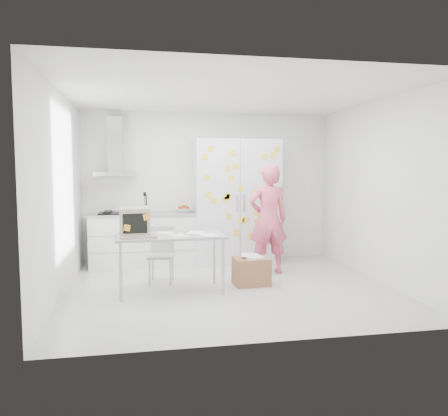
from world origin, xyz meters
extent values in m
cube|color=silver|center=(0.00, 0.00, -0.01)|extent=(4.50, 4.00, 0.02)
cube|color=white|center=(0.00, 2.00, 1.35)|extent=(4.50, 0.02, 2.70)
cube|color=white|center=(-2.25, 0.00, 1.35)|extent=(0.02, 4.00, 2.70)
cube|color=white|center=(2.25, 0.00, 1.35)|extent=(0.02, 4.00, 2.70)
cube|color=white|center=(0.00, 0.00, 2.70)|extent=(4.50, 4.00, 0.02)
cube|color=white|center=(-1.20, 1.70, 0.44)|extent=(1.80, 0.60, 0.88)
cube|color=gray|center=(-1.20, 1.40, 0.58)|extent=(1.76, 0.01, 0.01)
cube|color=gray|center=(-1.20, 1.40, 0.30)|extent=(1.76, 0.01, 0.01)
cube|color=#9E9E99|center=(-1.20, 1.70, 0.90)|extent=(1.84, 0.63, 0.04)
cube|color=black|center=(-1.65, 1.70, 0.93)|extent=(0.58, 0.50, 0.03)
cylinder|color=black|center=(-1.79, 1.58, 0.95)|extent=(0.14, 0.14, 0.02)
cylinder|color=black|center=(-1.51, 1.58, 0.95)|extent=(0.14, 0.14, 0.02)
cylinder|color=black|center=(-1.79, 1.82, 0.95)|extent=(0.14, 0.14, 0.02)
cylinder|color=black|center=(-1.51, 1.82, 0.95)|extent=(0.14, 0.14, 0.02)
cylinder|color=silver|center=(-1.15, 1.70, 0.99)|extent=(0.10, 0.10, 0.14)
cylinder|color=black|center=(-1.16, 1.71, 1.09)|extent=(0.01, 0.01, 0.30)
cylinder|color=black|center=(-1.13, 1.69, 1.09)|extent=(0.01, 0.01, 0.30)
cylinder|color=black|center=(-1.15, 1.72, 1.09)|extent=(0.01, 0.01, 0.30)
cube|color=black|center=(-1.16, 1.71, 1.25)|extent=(0.05, 0.01, 0.07)
imported|color=white|center=(-0.50, 1.70, 0.96)|extent=(0.31, 0.31, 0.08)
sphere|color=#B2140F|center=(-0.56, 1.72, 0.99)|extent=(0.08, 0.08, 0.08)
sphere|color=#B2140F|center=(-0.47, 1.65, 0.99)|extent=(0.08, 0.08, 0.08)
sphere|color=#B2140F|center=(-0.43, 1.74, 0.99)|extent=(0.08, 0.08, 0.08)
cylinder|color=yellow|center=(-0.52, 1.72, 1.03)|extent=(0.09, 0.17, 0.10)
cylinder|color=yellow|center=(-0.49, 1.72, 1.03)|extent=(0.04, 0.17, 0.10)
cylinder|color=yellow|center=(-0.47, 1.72, 1.03)|extent=(0.08, 0.17, 0.10)
cube|color=silver|center=(-1.65, 1.75, 1.60)|extent=(0.70, 0.48, 0.07)
cube|color=silver|center=(-1.65, 1.87, 2.10)|extent=(0.26, 0.24, 0.95)
cube|color=silver|center=(0.45, 1.68, 1.10)|extent=(1.50, 0.65, 2.20)
cube|color=slate|center=(0.45, 1.35, 1.10)|extent=(0.01, 0.01, 2.16)
cube|color=silver|center=(0.39, 1.34, 1.10)|extent=(0.02, 0.02, 0.30)
cube|color=silver|center=(0.51, 1.34, 1.10)|extent=(0.02, 0.02, 0.30)
cube|color=yellow|center=(0.86, 1.34, 1.90)|extent=(0.10, 0.00, 0.10)
cube|color=yellow|center=(1.01, 1.34, 1.93)|extent=(0.12, 0.00, 0.12)
cube|color=yellow|center=(1.12, 1.34, 1.05)|extent=(0.12, 0.00, 0.12)
cube|color=yellow|center=(0.22, 1.34, 1.21)|extent=(0.10, 0.00, 0.10)
cube|color=yellow|center=(0.46, 1.34, 1.35)|extent=(0.12, 0.00, 0.12)
cube|color=yellow|center=(0.83, 1.34, 0.86)|extent=(0.12, 0.00, 0.12)
cube|color=yellow|center=(0.25, 1.34, 0.87)|extent=(0.10, 0.00, 0.10)
cube|color=yellow|center=(0.32, 1.34, 1.95)|extent=(0.12, 0.00, 0.12)
cube|color=yellow|center=(0.54, 1.34, 0.81)|extent=(0.12, 0.00, 0.12)
cube|color=yellow|center=(0.86, 1.34, 1.19)|extent=(0.12, 0.00, 0.12)
cube|color=yellow|center=(0.74, 1.34, 0.94)|extent=(0.10, 0.00, 0.10)
cube|color=yellow|center=(0.24, 1.34, 1.69)|extent=(0.12, 0.00, 0.12)
cube|color=yellow|center=(-0.01, 1.34, 1.15)|extent=(0.10, 0.00, 0.10)
cube|color=yellow|center=(-0.10, 1.34, 1.26)|extent=(0.10, 0.00, 0.10)
cube|color=yellow|center=(-0.16, 1.34, 1.89)|extent=(0.11, 0.00, 0.11)
cube|color=yellow|center=(0.38, 1.34, 0.59)|extent=(0.10, 0.00, 0.10)
cube|color=yellow|center=(0.25, 1.34, 1.22)|extent=(0.11, 0.00, 0.11)
cube|color=yellow|center=(0.99, 1.34, 0.59)|extent=(0.11, 0.00, 0.11)
cube|color=yellow|center=(1.09, 1.34, 2.03)|extent=(0.10, 0.00, 0.10)
cube|color=yellow|center=(0.28, 1.34, 1.53)|extent=(0.10, 0.00, 0.10)
cube|color=yellow|center=(0.17, 1.34, 1.16)|extent=(0.11, 0.00, 0.11)
cube|color=yellow|center=(0.63, 1.34, 0.52)|extent=(0.10, 0.00, 0.10)
cube|color=yellow|center=(-0.07, 1.34, 2.03)|extent=(0.10, 0.00, 0.10)
cube|color=yellow|center=(-0.13, 1.34, 1.54)|extent=(0.12, 0.00, 0.12)
cube|color=yellow|center=(0.76, 1.34, 0.77)|extent=(0.11, 0.00, 0.11)
cube|color=yellow|center=(0.37, 1.34, 1.73)|extent=(0.11, 0.00, 0.11)
cube|color=yellow|center=(0.72, 1.34, 1.28)|extent=(0.11, 0.00, 0.11)
cube|color=yellow|center=(0.47, 1.34, 0.80)|extent=(0.11, 0.00, 0.11)
imported|color=#DD5675|center=(0.78, 0.75, 0.88)|extent=(0.65, 0.44, 1.76)
cube|color=#9EA5A8|center=(-0.84, -0.06, 0.77)|extent=(1.49, 0.79, 0.03)
cylinder|color=#B2B3B7|center=(-1.49, -0.38, 0.38)|extent=(0.04, 0.04, 0.75)
cylinder|color=#B2B3B7|center=(-0.16, -0.33, 0.38)|extent=(0.04, 0.04, 0.75)
cylinder|color=#B2B3B7|center=(-1.52, 0.22, 0.38)|extent=(0.04, 0.04, 0.75)
cylinder|color=#B2B3B7|center=(-0.19, 0.27, 0.38)|extent=(0.04, 0.04, 0.75)
cube|color=#C7B094|center=(-1.31, 0.01, 0.97)|extent=(0.41, 0.43, 0.38)
cube|color=#C7B094|center=(-1.30, -0.21, 0.97)|extent=(0.38, 0.03, 0.33)
cube|color=black|center=(-1.30, -0.22, 0.97)|extent=(0.31, 0.02, 0.26)
cube|color=#FCAE2D|center=(-1.41, -0.23, 0.92)|extent=(0.10, 0.01, 0.10)
cube|color=#FCAE2D|center=(-1.16, -0.22, 1.06)|extent=(0.10, 0.01, 0.10)
cube|color=#C7B094|center=(-1.25, -0.26, 0.80)|extent=(0.46, 0.17, 0.03)
cube|color=gray|center=(-1.25, -0.26, 0.81)|extent=(0.42, 0.13, 0.01)
cube|color=white|center=(-0.73, -0.10, 0.79)|extent=(0.30, 0.36, 0.00)
cube|color=white|center=(-0.48, 0.08, 0.79)|extent=(0.30, 0.36, 0.00)
cube|color=white|center=(-0.33, -0.19, 0.79)|extent=(0.26, 0.34, 0.00)
cube|color=white|center=(-0.90, 0.15, 0.79)|extent=(0.25, 0.33, 0.00)
cube|color=#A7A7A5|center=(-0.95, 0.46, 0.40)|extent=(0.43, 0.43, 0.04)
cube|color=#A7A7A5|center=(-0.92, 0.62, 0.62)|extent=(0.35, 0.09, 0.41)
cylinder|color=#A2A3A7|center=(-1.12, 0.34, 0.19)|extent=(0.03, 0.03, 0.38)
cylinder|color=#A2A3A7|center=(-0.82, 0.28, 0.19)|extent=(0.03, 0.03, 0.38)
cylinder|color=#A2A3A7|center=(-1.07, 0.63, 0.19)|extent=(0.03, 0.03, 0.38)
cylinder|color=#A2A3A7|center=(-0.77, 0.58, 0.19)|extent=(0.03, 0.03, 0.38)
cube|color=#956340|center=(0.34, 0.11, 0.20)|extent=(0.51, 0.42, 0.40)
cube|color=white|center=(0.36, 0.09, 0.41)|extent=(0.29, 0.35, 0.03)
cube|color=white|center=(0.30, 0.14, 0.43)|extent=(0.27, 0.34, 0.00)
camera|label=1|loc=(-1.20, -5.95, 1.67)|focal=35.00mm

